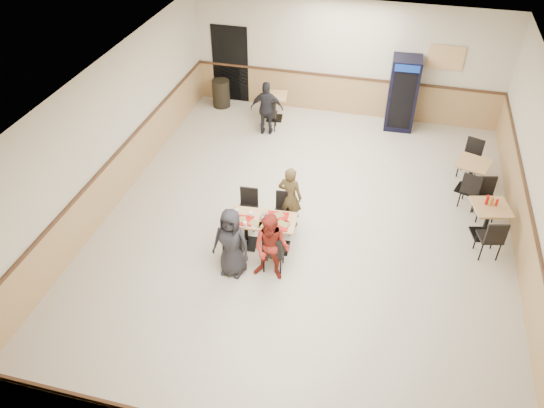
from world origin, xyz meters
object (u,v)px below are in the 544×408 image
(diner_woman_left, at_px, (231,243))
(pepsi_cooler, at_px, (403,94))
(main_table, at_px, (262,228))
(diner_man_opposite, at_px, (290,197))
(back_table, at_px, (274,103))
(diner_woman_right, at_px, (271,248))
(lone_diner, at_px, (267,108))
(side_table_near, at_px, (488,216))
(trash_bin, at_px, (221,93))
(side_table_far, at_px, (471,172))

(diner_woman_left, height_order, pepsi_cooler, pepsi_cooler)
(main_table, distance_m, pepsi_cooler, 5.76)
(diner_man_opposite, relative_size, back_table, 1.85)
(diner_woman_right, xyz_separation_m, diner_man_opposite, (-0.02, 1.51, -0.01))
(back_table, xyz_separation_m, pepsi_cooler, (3.19, 0.39, 0.47))
(diner_man_opposite, distance_m, lone_diner, 3.62)
(main_table, relative_size, back_table, 1.77)
(main_table, bearing_deg, side_table_near, 14.47)
(pepsi_cooler, relative_size, trash_bin, 2.48)
(pepsi_cooler, bearing_deg, diner_man_opposite, -114.37)
(main_table, height_order, lone_diner, lone_diner)
(diner_woman_left, xyz_separation_m, diner_woman_right, (0.71, 0.05, -0.01))
(diner_man_opposite, distance_m, side_table_near, 3.80)
(diner_man_opposite, height_order, side_table_far, diner_man_opposite)
(diner_woman_left, bearing_deg, side_table_far, 45.20)
(pepsi_cooler, distance_m, trash_bin, 4.81)
(main_table, relative_size, side_table_far, 1.52)
(main_table, bearing_deg, back_table, 97.45)
(diner_woman_right, xyz_separation_m, side_table_far, (3.47, 3.57, -0.21))
(side_table_far, bearing_deg, diner_woman_left, -139.03)
(diner_woman_right, relative_size, side_table_far, 1.61)
(diner_man_opposite, xyz_separation_m, lone_diner, (-1.35, 3.36, 0.02))
(trash_bin, bearing_deg, diner_man_opposite, -56.81)
(diner_woman_left, relative_size, diner_man_opposite, 1.03)
(trash_bin, bearing_deg, pepsi_cooler, 0.51)
(side_table_near, relative_size, pepsi_cooler, 0.43)
(main_table, distance_m, back_table, 5.02)
(main_table, height_order, trash_bin, trash_bin)
(pepsi_cooler, bearing_deg, back_table, -175.22)
(diner_woman_right, bearing_deg, pepsi_cooler, 75.89)
(diner_woman_left, distance_m, side_table_near, 4.93)
(main_table, height_order, diner_man_opposite, diner_man_opposite)
(diner_man_opposite, height_order, pepsi_cooler, pepsi_cooler)
(pepsi_cooler, height_order, trash_bin, pepsi_cooler)
(lone_diner, bearing_deg, main_table, 95.24)
(back_table, bearing_deg, diner_woman_left, -83.37)
(diner_man_opposite, relative_size, side_table_far, 1.58)
(side_table_near, bearing_deg, lone_diner, 151.46)
(diner_woman_left, xyz_separation_m, diner_man_opposite, (0.69, 1.56, -0.02))
(diner_man_opposite, relative_size, side_table_near, 1.66)
(main_table, distance_m, trash_bin, 5.87)
(diner_man_opposite, xyz_separation_m, side_table_near, (3.74, 0.59, -0.19))
(side_table_near, relative_size, trash_bin, 1.08)
(lone_diner, relative_size, side_table_far, 1.64)
(diner_man_opposite, xyz_separation_m, side_table_far, (3.49, 2.07, -0.20))
(lone_diner, height_order, pepsi_cooler, pepsi_cooler)
(main_table, xyz_separation_m, diner_woman_right, (0.36, -0.73, 0.24))
(diner_man_opposite, xyz_separation_m, pepsi_cooler, (1.84, 4.53, 0.26))
(diner_woman_left, xyz_separation_m, side_table_near, (4.43, 2.15, -0.21))
(pepsi_cooler, xyz_separation_m, trash_bin, (-4.78, -0.04, -0.55))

